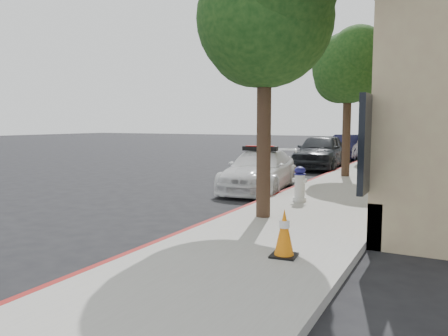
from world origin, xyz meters
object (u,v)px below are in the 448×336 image
object	(u,v)px
parked_car_far	(347,147)
fire_hydrant	(300,184)
police_car	(260,170)
parked_car_mid	(321,151)
traffic_cone	(284,233)

from	to	relation	value
parked_car_far	fire_hydrant	xyz separation A→B (m)	(2.13, -15.44, -0.13)
police_car	fire_hydrant	world-z (taller)	police_car
parked_car_mid	parked_car_far	world-z (taller)	parked_car_mid
parked_car_mid	fire_hydrant	xyz separation A→B (m)	(2.04, -9.45, -0.23)
parked_car_mid	parked_car_far	xyz separation A→B (m)	(-0.09, 5.99, -0.09)
police_car	parked_car_far	distance (m)	13.33
fire_hydrant	parked_car_mid	bearing A→B (deg)	101.95
fire_hydrant	traffic_cone	distance (m)	4.71
parked_car_mid	police_car	bearing A→B (deg)	-93.26
police_car	traffic_cone	xyz separation A→B (m)	(3.21, -6.66, -0.13)
police_car	fire_hydrant	distance (m)	2.90
police_car	parked_car_far	size ratio (longest dim) A/B	1.05
police_car	parked_car_mid	bearing A→B (deg)	83.28
parked_car_far	parked_car_mid	bearing A→B (deg)	-88.86
parked_car_mid	traffic_cone	bearing A→B (deg)	-80.52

